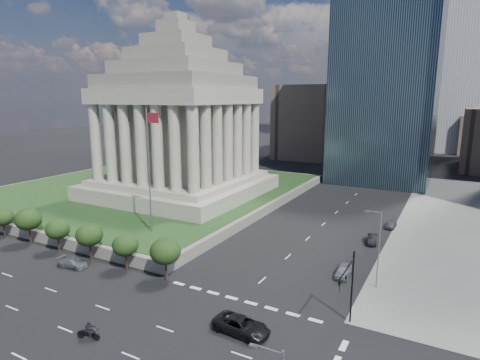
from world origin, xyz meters
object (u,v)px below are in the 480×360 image
Objects in this scene: flagpole at (149,164)px; suv_grey at (73,263)px; war_memorial at (178,107)px; pickup_truck at (242,326)px; traffic_signal_ne at (348,283)px; parked_sedan_near at (343,271)px; motorcycle_trail at (88,331)px; street_lamp_north at (378,245)px; parked_sedan_mid at (372,239)px; parked_sedan_far at (391,224)px.

flagpole reaches higher than suv_grey.
war_memorial is 6.43× the size of pickup_truck.
pickup_truck is at bearing -148.86° from traffic_signal_ne.
flagpole is 3.30× the size of pickup_truck.
traffic_signal_ne is (46.50, -34.30, -16.15)m from war_memorial.
motorcycle_trail is (-18.50, -26.38, 0.21)m from parked_sedan_near.
street_lamp_north is at bearing 85.81° from traffic_signal_ne.
suv_grey is at bearing 131.03° from motorcycle_trail.
parked_sedan_mid is at bearing -55.80° from suv_grey.
parked_sedan_mid is 1.66× the size of motorcycle_trail.
parked_sedan_far is (33.33, 26.75, -12.42)m from flagpole.
parked_sedan_near is 24.52m from parked_sedan_far.
suv_grey is at bearing -104.91° from flagpole.
traffic_signal_ne is at bearing -94.18° from parked_sedan_mid.
parked_sedan_mid is 45.31m from motorcycle_trail.
traffic_signal_ne is at bearing -86.47° from parked_sedan_far.
flagpole is 32.16m from pickup_truck.
pickup_truck is 1.43× the size of parked_sedan_mid.
traffic_signal_ne is at bearing 17.90° from motorcycle_trail.
war_memorial is 8.96× the size of parked_sedan_near.
flagpole is 4.60× the size of parked_sedan_near.
parked_sedan_mid reaches higher than parked_sedan_far.
suv_grey is at bearing -158.88° from parked_sedan_near.
flagpole is 4.91× the size of parked_sedan_far.
flagpole is 35.95m from street_lamp_north.
war_memorial is 50.07m from parked_sedan_far.
parked_sedan_mid is at bearing -9.19° from war_memorial.
flagpole is at bearing -178.37° from street_lamp_north.
war_memorial reaches higher than motorcycle_trail.
pickup_truck is 33.40m from parked_sedan_mid.
war_memorial is 9.58× the size of parked_sedan_far.
parked_sedan_far is at bearing 38.75° from flagpole.
street_lamp_north reaches higher than traffic_signal_ne.
parked_sedan_near is at bearing -26.72° from war_memorial.
street_lamp_north reaches higher than suv_grey.
pickup_truck reaches higher than parked_sedan_far.
street_lamp_north reaches higher than parked_sedan_far.
motorcycle_trail is (12.33, -24.02, -12.16)m from flagpole.
motorcycle_trail reaches higher than parked_sedan_far.
parked_sedan_far is at bearing 91.55° from traffic_signal_ne.
parked_sedan_mid is (35.28, 29.88, 0.04)m from suv_grey.
traffic_signal_ne is 1.89× the size of parked_sedan_mid.
parked_sedan_far is at bearing 53.48° from motorcycle_trail.
war_memorial is at bearing 47.54° from pickup_truck.
pickup_truck is (-9.18, -5.54, -4.41)m from traffic_signal_ne.
motorcycle_trail reaches higher than parked_sedan_mid.
parked_sedan_mid is at bearing 50.47° from motorcycle_trail.
flagpole is 38.10m from parked_sedan_mid.
traffic_signal_ne is at bearing -77.55° from parked_sedan_near.
parked_sedan_near is 1.07× the size of parked_sedan_far.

